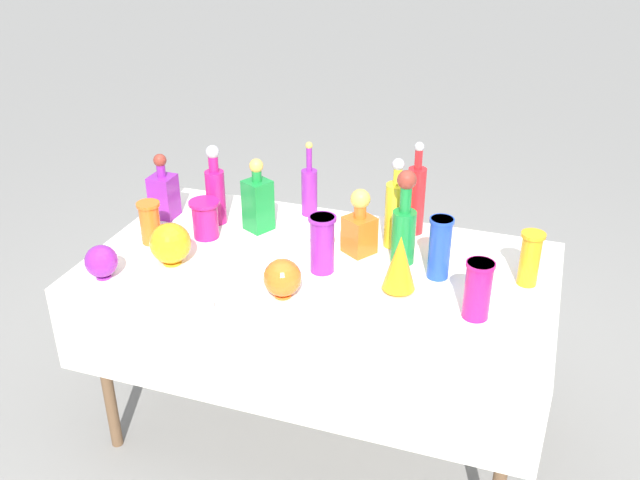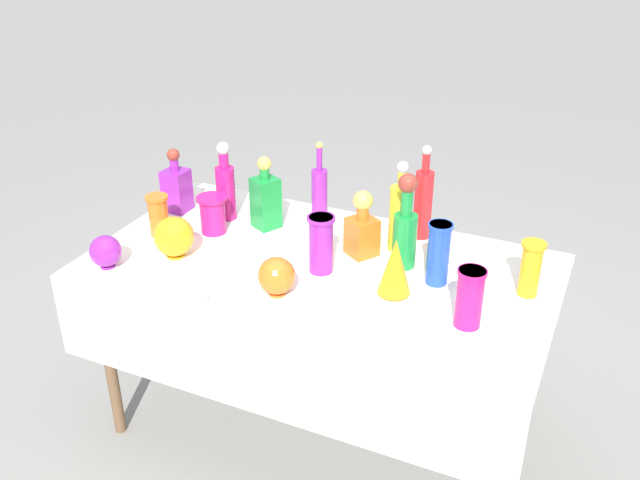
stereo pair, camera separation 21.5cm
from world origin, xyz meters
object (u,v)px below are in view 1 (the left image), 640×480
Objects in this scene: slender_vase_2 at (530,257)px; tall_bottle_3 at (396,212)px; tall_bottle_4 at (215,191)px; square_decanter_1 at (164,193)px; tall_bottle_0 at (404,225)px; slender_vase_5 at (440,246)px; square_decanter_0 at (258,201)px; slender_vase_0 at (322,242)px; tall_bottle_1 at (309,189)px; square_decanter_2 at (360,226)px; slender_vase_1 at (205,218)px; round_bowl_1 at (282,278)px; slender_vase_3 at (150,221)px; round_bowl_2 at (101,261)px; fluted_vase_0 at (400,263)px; round_bowl_0 at (170,243)px; slender_vase_4 at (478,288)px; tall_bottle_2 at (416,197)px.

tall_bottle_3 is at bearing 165.82° from slender_vase_2.
tall_bottle_4 reaches higher than square_decanter_1.
slender_vase_5 is (0.14, -0.07, -0.03)m from tall_bottle_0.
square_decanter_0 reaches higher than slender_vase_2.
tall_bottle_1 is at bearing 115.17° from slender_vase_0.
square_decanter_1 is at bearing 177.28° from slender_vase_2.
square_decanter_2 is (0.28, -0.24, -0.00)m from tall_bottle_1.
tall_bottle_3 is 0.72m from slender_vase_1.
square_decanter_0 is at bearing 122.16° from round_bowl_1.
round_bowl_2 is (-0.02, -0.29, -0.02)m from slender_vase_3.
tall_bottle_0 is at bearing -6.11° from square_decanter_2.
slender_vase_2 is at bearing -17.24° from tall_bottle_1.
tall_bottle_1 reaches higher than slender_vase_2.
round_bowl_1 reaches higher than round_bowl_2.
fluted_vase_0 is (0.79, -0.14, 0.02)m from slender_vase_1.
slender_vase_3 is at bearing -138.81° from tall_bottle_1.
slender_vase_1 is (-0.16, -0.13, -0.04)m from square_decanter_0.
slender_vase_1 is at bearing 169.62° from fluted_vase_0.
square_decanter_1 is (-0.55, -0.21, -0.01)m from tall_bottle_1.
tall_bottle_0 is 2.36× the size of slender_vase_1.
round_bowl_0 reaches higher than slender_vase_1.
slender_vase_0 reaches higher than slender_vase_4.
slender_vase_2 is at bearing -4.14° from tall_bottle_4.
square_decanter_1 is at bearing -176.54° from tall_bottle_3.
round_bowl_1 is (-0.36, -0.16, -0.04)m from fluted_vase_0.
fluted_vase_0 is (1.03, -0.26, 0.00)m from square_decanter_1.
round_bowl_0 is 0.46m from round_bowl_1.
tall_bottle_1 is 0.64m from round_bowl_1.
slender_vase_3 is at bearing -73.29° from square_decanter_1.
slender_vase_5 is (0.59, -0.33, 0.01)m from tall_bottle_1.
round_bowl_1 is (-0.31, -0.60, -0.08)m from tall_bottle_2.
slender_vase_5 is (-0.30, -0.05, 0.01)m from slender_vase_2.
tall_bottle_4 reaches higher than tall_bottle_1.
tall_bottle_0 is at bearing 137.72° from slender_vase_4.
slender_vase_1 is 0.90m from slender_vase_5.
square_decanter_0 is 0.64m from round_bowl_2.
fluted_vase_0 reaches higher than round_bowl_0.
tall_bottle_2 is 0.52m from slender_vase_2.
round_bowl_1 is at bearing -147.63° from slender_vase_5.
tall_bottle_0 reaches higher than slender_vase_2.
tall_bottle_3 is at bearing 13.46° from slender_vase_1.
tall_bottle_3 reaches higher than slender_vase_2.
slender_vase_5 is (-0.16, 0.21, 0.01)m from slender_vase_4.
slender_vase_5 reaches higher than slender_vase_2.
round_bowl_0 is 1.28× the size of round_bowl_2.
square_decanter_2 is at bearing 148.12° from slender_vase_4.
square_decanter_0 is at bearing -175.75° from tall_bottle_3.
fluted_vase_0 is (0.20, -0.22, -0.00)m from square_decanter_2.
tall_bottle_4 is at bearing 175.86° from slender_vase_2.
slender_vase_5 is (1.07, 0.10, 0.03)m from slender_vase_3.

